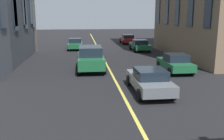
# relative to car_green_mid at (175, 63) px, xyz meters

# --- Properties ---
(lane_centre_line) EXTENTS (80.00, 0.16, 0.01)m
(lane_centre_line) POSITION_rel_car_green_mid_xyz_m (1.63, 4.90, -0.70)
(lane_centre_line) COLOR #D8C64C
(lane_centre_line) RESTS_ON ground_plane
(car_green_mid) EXTENTS (3.90, 1.89, 1.40)m
(car_green_mid) POSITION_rel_car_green_mid_xyz_m (0.00, 0.00, 0.00)
(car_green_mid) COLOR #1E6038
(car_green_mid) RESTS_ON ground_plane
(car_red_oncoming) EXTENTS (4.40, 1.95, 1.37)m
(car_red_oncoming) POSITION_rel_car_green_mid_xyz_m (19.90, 0.00, 0.00)
(car_red_oncoming) COLOR #B21E1E
(car_red_oncoming) RESTS_ON ground_plane
(car_green_far) EXTENTS (4.40, 1.95, 1.37)m
(car_green_far) POSITION_rel_car_green_mid_xyz_m (11.81, 0.00, 0.00)
(car_green_far) COLOR #1E6038
(car_green_far) RESTS_ON ground_plane
(car_green_near) EXTENTS (4.70, 2.14, 1.88)m
(car_green_near) POSITION_rel_car_green_mid_xyz_m (1.38, 6.39, 0.27)
(car_green_near) COLOR #1E6038
(car_green_near) RESTS_ON ground_plane
(car_grey_trailing) EXTENTS (4.40, 1.95, 1.37)m
(car_grey_trailing) POSITION_rel_car_green_mid_xyz_m (-4.87, 3.35, 0.00)
(car_grey_trailing) COLOR slate
(car_grey_trailing) RESTS_ON ground_plane
(car_green_parked_b) EXTENTS (3.90, 1.89, 1.40)m
(car_green_parked_b) POSITION_rel_car_green_mid_xyz_m (14.00, 7.85, 0.00)
(car_green_parked_b) COLOR #1E6038
(car_green_parked_b) RESTS_ON ground_plane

